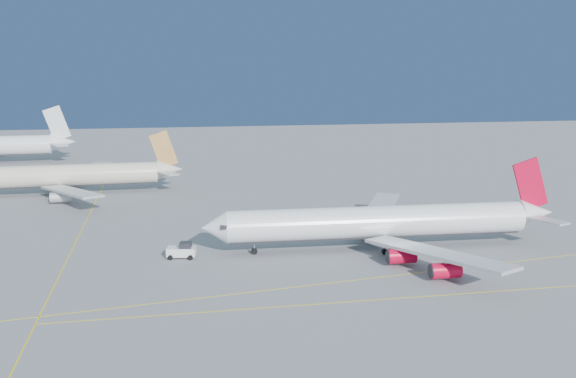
# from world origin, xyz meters

# --- Properties ---
(ground) EXTENTS (500.00, 500.00, 0.00)m
(ground) POSITION_xyz_m (0.00, 0.00, 0.00)
(ground) COLOR slate
(ground) RESTS_ON ground
(taxiway_lines) EXTENTS (118.86, 140.00, 0.02)m
(taxiway_lines) POSITION_xyz_m (-14.71, 6.34, 0.01)
(taxiway_lines) COLOR yellow
(taxiway_lines) RESTS_ON ground
(airliner_virgin) EXTENTS (61.15, 54.95, 15.09)m
(airliner_virgin) POSITION_xyz_m (11.82, 9.31, 4.55)
(airliner_virgin) COLOR white
(airliner_virgin) RESTS_ON ground
(airliner_etihad) EXTENTS (57.81, 53.42, 15.10)m
(airliner_etihad) POSITION_xyz_m (-48.40, 69.65, 4.60)
(airliner_etihad) COLOR beige
(airliner_etihad) RESTS_ON ground
(pushback_tug) EXTENTS (4.93, 3.53, 2.57)m
(pushback_tug) POSITION_xyz_m (-21.92, 10.33, 1.19)
(pushback_tug) COLOR white
(pushback_tug) RESTS_ON ground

